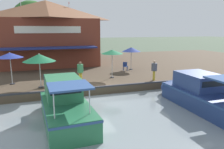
{
  "coord_description": "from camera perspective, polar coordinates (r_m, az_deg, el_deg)",
  "views": [
    {
      "loc": [
        14.53,
        -3.63,
        4.69
      ],
      "look_at": [
        -1.0,
        1.62,
        1.3
      ],
      "focal_mm": 35.0,
      "sensor_mm": 36.0,
      "label": 1
    }
  ],
  "objects": [
    {
      "name": "tree_downstream_bank",
      "position": [
        29.69,
        -20.58,
        12.74
      ],
      "size": [
        5.19,
        4.94,
        7.62
      ],
      "color": "brown",
      "rests_on": "quay_deck"
    },
    {
      "name": "patio_umbrella_back_row",
      "position": [
        16.17,
        -18.49,
        4.19
      ],
      "size": [
        2.26,
        2.26,
        2.46
      ],
      "color": "#B7B7B7",
      "rests_on": "quay_deck"
    },
    {
      "name": "motorboat_outer_channel",
      "position": [
        11.72,
        -12.34,
        -7.59
      ],
      "size": [
        6.03,
        2.37,
        2.27
      ],
      "color": "#287047",
      "rests_on": "river_water"
    },
    {
      "name": "waterfront_restaurant",
      "position": [
        27.71,
        -16.58,
        10.59
      ],
      "size": [
        10.63,
        11.34,
        7.79
      ],
      "color": "brown",
      "rests_on": "quay_deck"
    },
    {
      "name": "quay_deck",
      "position": [
        26.16,
        -10.43,
        1.83
      ],
      "size": [
        22.0,
        56.0,
        0.6
      ],
      "primitive_type": "cube",
      "color": "#4C3D2D",
      "rests_on": "ground"
    },
    {
      "name": "cafe_chair_back_row_seat",
      "position": [
        16.55,
        -16.58,
        -1.42
      ],
      "size": [
        0.47,
        0.47,
        0.85
      ],
      "color": "navy",
      "rests_on": "quay_deck"
    },
    {
      "name": "ground_plane",
      "position": [
        15.69,
        -4.46,
        -5.74
      ],
      "size": [
        220.0,
        220.0,
        0.0
      ],
      "primitive_type": "plane",
      "color": "#4C5B47"
    },
    {
      "name": "patio_umbrella_near_quay_edge",
      "position": [
        22.5,
        5.06,
        6.54
      ],
      "size": [
        1.89,
        1.89,
        2.36
      ],
      "color": "#B7B7B7",
      "rests_on": "quay_deck"
    },
    {
      "name": "person_near_entrance",
      "position": [
        18.08,
        10.97,
        1.67
      ],
      "size": [
        0.46,
        0.46,
        1.63
      ],
      "color": "gold",
      "rests_on": "quay_deck"
    },
    {
      "name": "patio_umbrella_by_entrance",
      "position": [
        18.55,
        0.02,
        5.93
      ],
      "size": [
        1.86,
        1.86,
        2.46
      ],
      "color": "#B7B7B7",
      "rests_on": "quay_deck"
    },
    {
      "name": "cafe_chair_mid_patio",
      "position": [
        22.16,
        3.48,
        2.28
      ],
      "size": [
        0.52,
        0.52,
        0.85
      ],
      "color": "navy",
      "rests_on": "quay_deck"
    },
    {
      "name": "patio_umbrella_mid_patio_left",
      "position": [
        17.95,
        -25.14,
        4.56
      ],
      "size": [
        1.89,
        1.89,
        2.44
      ],
      "color": "#B7B7B7",
      "rests_on": "quay_deck"
    },
    {
      "name": "person_mid_patio",
      "position": [
        17.14,
        -8.29,
        1.31
      ],
      "size": [
        0.47,
        0.47,
        1.67
      ],
      "color": "gold",
      "rests_on": "quay_deck"
    },
    {
      "name": "motorboat_nearest_quay",
      "position": [
        14.42,
        22.43,
        -4.83
      ],
      "size": [
        7.77,
        2.62,
        2.19
      ],
      "color": "navy",
      "rests_on": "river_water"
    },
    {
      "name": "quay_edge_fender",
      "position": [
        15.61,
        -4.59,
        -3.36
      ],
      "size": [
        0.2,
        50.4,
        0.1
      ],
      "primitive_type": "cube",
      "color": "#2D2D33",
      "rests_on": "quay_deck"
    }
  ]
}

